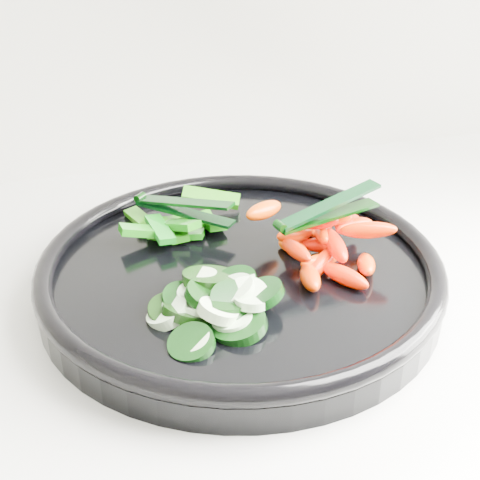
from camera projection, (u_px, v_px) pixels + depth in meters
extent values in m
cube|color=silver|center=(272.00, 289.00, 0.66)|extent=(2.02, 0.62, 0.03)
cylinder|color=black|center=(240.00, 279.00, 0.63)|extent=(0.39, 0.39, 0.02)
torus|color=black|center=(240.00, 263.00, 0.62)|extent=(0.40, 0.40, 0.02)
cylinder|color=black|center=(191.00, 343.00, 0.52)|extent=(0.05, 0.05, 0.02)
cylinder|color=beige|center=(193.00, 340.00, 0.52)|extent=(0.04, 0.04, 0.02)
cylinder|color=black|center=(186.00, 314.00, 0.55)|extent=(0.06, 0.06, 0.03)
cylinder|color=beige|center=(198.00, 310.00, 0.55)|extent=(0.04, 0.04, 0.02)
cylinder|color=black|center=(187.00, 302.00, 0.56)|extent=(0.06, 0.06, 0.03)
cylinder|color=beige|center=(196.00, 299.00, 0.57)|extent=(0.04, 0.04, 0.02)
cylinder|color=black|center=(238.00, 325.00, 0.54)|extent=(0.07, 0.07, 0.02)
cylinder|color=beige|center=(233.00, 322.00, 0.54)|extent=(0.04, 0.04, 0.02)
cylinder|color=black|center=(195.00, 299.00, 0.57)|extent=(0.05, 0.05, 0.02)
cylinder|color=beige|center=(205.00, 292.00, 0.58)|extent=(0.04, 0.04, 0.02)
cylinder|color=black|center=(196.00, 310.00, 0.56)|extent=(0.06, 0.06, 0.02)
cylinder|color=#DFF8C6|center=(188.00, 309.00, 0.56)|extent=(0.04, 0.04, 0.01)
cylinder|color=black|center=(173.00, 311.00, 0.55)|extent=(0.04, 0.04, 0.02)
cylinder|color=#D1F4C3|center=(178.00, 308.00, 0.56)|extent=(0.03, 0.03, 0.01)
cylinder|color=black|center=(192.00, 302.00, 0.57)|extent=(0.04, 0.04, 0.02)
cylinder|color=beige|center=(168.00, 314.00, 0.55)|extent=(0.05, 0.05, 0.02)
cylinder|color=black|center=(260.00, 294.00, 0.56)|extent=(0.06, 0.06, 0.03)
cylinder|color=beige|center=(234.00, 291.00, 0.56)|extent=(0.05, 0.05, 0.03)
cylinder|color=black|center=(210.00, 279.00, 0.58)|extent=(0.07, 0.07, 0.02)
cylinder|color=beige|center=(200.00, 276.00, 0.58)|extent=(0.04, 0.04, 0.01)
cylinder|color=black|center=(209.00, 297.00, 0.55)|extent=(0.06, 0.06, 0.03)
cylinder|color=#DBF7C6|center=(218.00, 311.00, 0.54)|extent=(0.04, 0.04, 0.02)
cylinder|color=black|center=(233.00, 302.00, 0.55)|extent=(0.06, 0.05, 0.03)
cylinder|color=beige|center=(248.00, 296.00, 0.55)|extent=(0.05, 0.05, 0.03)
cylinder|color=black|center=(235.00, 283.00, 0.57)|extent=(0.05, 0.05, 0.02)
cylinder|color=#B7D7AC|center=(238.00, 284.00, 0.57)|extent=(0.04, 0.04, 0.02)
cylinder|color=black|center=(222.00, 304.00, 0.55)|extent=(0.05, 0.05, 0.02)
cylinder|color=beige|center=(251.00, 302.00, 0.55)|extent=(0.04, 0.04, 0.01)
ellipsoid|color=#EA1300|center=(322.00, 263.00, 0.61)|extent=(0.05, 0.04, 0.03)
ellipsoid|color=#FF4800|center=(319.00, 261.00, 0.62)|extent=(0.04, 0.03, 0.02)
ellipsoid|color=#EC2800|center=(345.00, 276.00, 0.59)|extent=(0.04, 0.05, 0.02)
ellipsoid|color=#ED6100|center=(292.00, 247.00, 0.64)|extent=(0.03, 0.04, 0.02)
ellipsoid|color=#F51F00|center=(366.00, 264.00, 0.61)|extent=(0.03, 0.05, 0.03)
ellipsoid|color=#FB2400|center=(294.00, 244.00, 0.64)|extent=(0.03, 0.04, 0.02)
ellipsoid|color=#E63700|center=(310.00, 277.00, 0.59)|extent=(0.03, 0.05, 0.03)
ellipsoid|color=red|center=(323.00, 245.00, 0.64)|extent=(0.05, 0.02, 0.02)
ellipsoid|color=red|center=(323.00, 224.00, 0.68)|extent=(0.02, 0.04, 0.02)
ellipsoid|color=red|center=(308.00, 226.00, 0.67)|extent=(0.02, 0.04, 0.02)
ellipsoid|color=red|center=(296.00, 250.00, 0.60)|extent=(0.03, 0.05, 0.02)
ellipsoid|color=red|center=(348.00, 224.00, 0.65)|extent=(0.05, 0.06, 0.03)
ellipsoid|color=#F11B00|center=(323.00, 235.00, 0.63)|extent=(0.02, 0.04, 0.02)
ellipsoid|color=#FB2900|center=(335.00, 245.00, 0.61)|extent=(0.02, 0.05, 0.02)
ellipsoid|color=red|center=(295.00, 234.00, 0.63)|extent=(0.05, 0.03, 0.02)
ellipsoid|color=#FF2F00|center=(354.00, 225.00, 0.65)|extent=(0.05, 0.02, 0.02)
ellipsoid|color=#FF4D00|center=(332.00, 219.00, 0.63)|extent=(0.04, 0.03, 0.02)
ellipsoid|color=#DA4C00|center=(264.00, 210.00, 0.64)|extent=(0.05, 0.04, 0.02)
ellipsoid|color=#E60E00|center=(318.00, 222.00, 0.62)|extent=(0.04, 0.02, 0.02)
ellipsoid|color=#FF3500|center=(368.00, 230.00, 0.61)|extent=(0.06, 0.04, 0.02)
cube|color=#0E6209|center=(178.00, 231.00, 0.67)|extent=(0.02, 0.05, 0.02)
cube|color=#17740B|center=(181.00, 222.00, 0.69)|extent=(0.06, 0.05, 0.03)
cube|color=#1E6D0A|center=(210.00, 222.00, 0.69)|extent=(0.03, 0.06, 0.02)
cube|color=#11740B|center=(183.00, 235.00, 0.67)|extent=(0.05, 0.03, 0.01)
cube|color=#146709|center=(180.00, 228.00, 0.68)|extent=(0.07, 0.03, 0.03)
cube|color=#216A0A|center=(140.00, 218.00, 0.70)|extent=(0.03, 0.04, 0.01)
cube|color=#196B0A|center=(155.00, 231.00, 0.67)|extent=(0.02, 0.05, 0.02)
cube|color=#10710A|center=(175.00, 225.00, 0.66)|extent=(0.05, 0.06, 0.03)
cube|color=#1F690A|center=(146.00, 231.00, 0.65)|extent=(0.05, 0.02, 0.02)
cube|color=#0A6E11|center=(160.00, 229.00, 0.66)|extent=(0.02, 0.06, 0.01)
cube|color=#146D0A|center=(211.00, 197.00, 0.72)|extent=(0.06, 0.04, 0.02)
cylinder|color=black|center=(280.00, 226.00, 0.59)|extent=(0.01, 0.01, 0.01)
cube|color=black|center=(329.00, 216.00, 0.62)|extent=(0.11, 0.05, 0.00)
cube|color=black|center=(330.00, 205.00, 0.61)|extent=(0.11, 0.05, 0.02)
cylinder|color=black|center=(140.00, 197.00, 0.70)|extent=(0.01, 0.01, 0.01)
cube|color=black|center=(185.00, 213.00, 0.68)|extent=(0.09, 0.09, 0.00)
cube|color=black|center=(184.00, 202.00, 0.67)|extent=(0.09, 0.09, 0.02)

